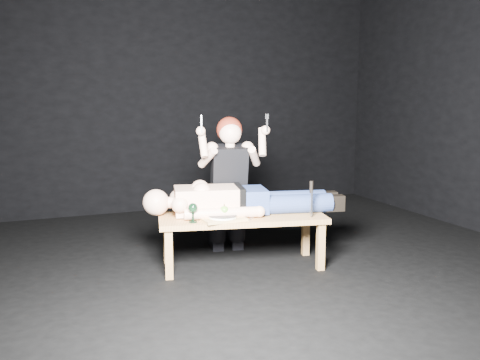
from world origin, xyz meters
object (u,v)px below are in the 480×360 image
Objects in this scene: kneeling_woman at (228,183)px; goblet at (193,213)px; carving_knife at (311,199)px; table at (242,241)px; serving_tray at (223,219)px; lying_man at (245,196)px.

kneeling_woman is 0.76m from goblet.
kneeling_woman is at bearing 134.30° from carving_knife.
kneeling_woman is at bearing 96.47° from table.
kneeling_woman reaches higher than serving_tray.
table is 1.08× the size of kneeling_woman.
serving_tray is 1.14× the size of carving_knife.
table is at bearing -85.12° from kneeling_woman.
serving_tray is (-0.21, -0.09, 0.24)m from table.
table is 0.39m from lying_man.
table is at bearing 10.05° from goblet.
table is at bearing -113.46° from lying_man.
table is 0.56m from goblet.
carving_knife reaches higher than lying_man.
carving_knife reaches higher than serving_tray.
lying_man is at bearing 152.40° from carving_knife.
kneeling_woman is 8.23× the size of goblet.
serving_tray is 0.76m from carving_knife.
carving_knife is (0.98, -0.19, 0.07)m from goblet.
serving_tray is at bearing -104.19° from kneeling_woman.
lying_man is 5.00× the size of carving_knife.
kneeling_woman reaches higher than lying_man.
lying_man is 0.56m from goblet.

